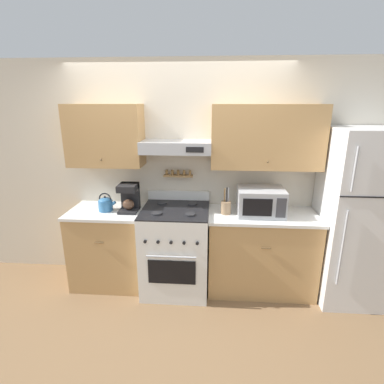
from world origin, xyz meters
The scene contains 10 objects.
ground_plane centered at (0.00, 0.00, 0.00)m, with size 16.00×16.00×0.00m, color brown.
wall_back centered at (0.07, 0.59, 1.41)m, with size 5.20×0.46×2.55m.
counter_left centered at (-0.79, 0.32, 0.46)m, with size 0.84×0.63×0.92m.
counter_right centered at (0.96, 0.32, 0.46)m, with size 1.19×0.63×0.92m.
stove_range centered at (0.00, 0.26, 0.49)m, with size 0.73×0.74×1.07m.
refrigerator centered at (1.93, 0.26, 0.93)m, with size 0.73×0.73×1.85m.
tea_kettle centered at (-0.79, 0.29, 1.00)m, with size 0.20×0.16×0.21m.
coffee_maker centered at (-0.52, 0.32, 1.07)m, with size 0.20×0.24×0.31m.
microwave centered at (0.92, 0.31, 1.06)m, with size 0.49×0.39×0.29m.
utensil_crock centered at (0.55, 0.29, 0.99)m, with size 0.11×0.11×0.29m.
Camera 1 is at (0.41, -2.79, 2.09)m, focal length 28.00 mm.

